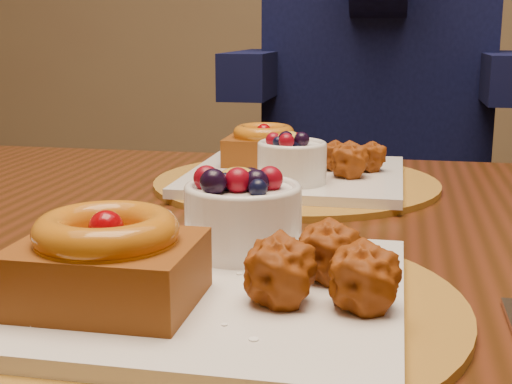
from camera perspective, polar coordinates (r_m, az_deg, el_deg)
dining_table at (r=0.77m, az=0.79°, el=-8.59°), size 1.60×0.90×0.76m
place_setting_near at (r=0.54m, az=-3.74°, el=-6.16°), size 0.38×0.38×0.09m
place_setting_far at (r=0.95m, az=3.05°, el=1.82°), size 0.38×0.38×0.08m
chair_far at (r=1.67m, az=7.50°, el=-1.93°), size 0.52×0.52×0.97m
diner at (r=1.58m, az=9.92°, el=14.61°), size 0.58×0.54×0.95m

